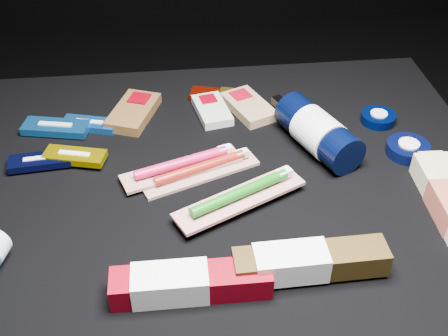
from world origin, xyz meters
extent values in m
plane|color=black|center=(0.00, 0.00, 0.00)|extent=(3.00, 3.00, 0.00)
cube|color=black|center=(0.00, 0.00, 0.20)|extent=(0.98, 0.78, 0.40)
cube|color=blue|center=(-0.23, 0.19, 0.41)|extent=(0.11, 0.07, 0.01)
cube|color=beige|center=(-0.23, 0.19, 0.41)|extent=(0.05, 0.02, 0.01)
cube|color=#14579D|center=(-0.29, 0.18, 0.41)|extent=(0.13, 0.07, 0.01)
cube|color=#BABAB6|center=(-0.29, 0.18, 0.41)|extent=(0.06, 0.02, 0.02)
cube|color=black|center=(-0.30, 0.07, 0.41)|extent=(0.11, 0.05, 0.01)
cube|color=silver|center=(-0.30, 0.07, 0.41)|extent=(0.06, 0.01, 0.01)
cube|color=#B29C00|center=(-0.24, 0.08, 0.41)|extent=(0.11, 0.07, 0.01)
cube|color=silver|center=(-0.24, 0.08, 0.41)|extent=(0.06, 0.02, 0.01)
cube|color=brown|center=(-0.14, 0.21, 0.41)|extent=(0.11, 0.15, 0.02)
cube|color=#680009|center=(-0.13, 0.25, 0.41)|extent=(0.05, 0.05, 0.02)
cube|color=#B5B4AE|center=(0.01, 0.21, 0.41)|extent=(0.08, 0.12, 0.02)
cube|color=#66000D|center=(0.01, 0.23, 0.41)|extent=(0.04, 0.04, 0.02)
cube|color=#957652|center=(0.09, 0.21, 0.41)|extent=(0.11, 0.14, 0.02)
cube|color=maroon|center=(0.07, 0.24, 0.41)|extent=(0.05, 0.05, 0.02)
cube|color=#760F04|center=(0.04, 0.26, 0.41)|extent=(0.14, 0.07, 0.01)
cube|color=#AD811F|center=(0.06, 0.25, 0.41)|extent=(0.06, 0.06, 0.02)
cylinder|color=black|center=(0.19, 0.08, 0.44)|extent=(0.13, 0.19, 0.07)
cylinder|color=silver|center=(0.19, 0.07, 0.44)|extent=(0.10, 0.10, 0.07)
cylinder|color=black|center=(0.15, 0.17, 0.44)|extent=(0.03, 0.03, 0.03)
cube|color=black|center=(0.14, 0.19, 0.43)|extent=(0.03, 0.04, 0.02)
cylinder|color=black|center=(0.33, 0.14, 0.41)|extent=(0.07, 0.07, 0.02)
cylinder|color=beige|center=(0.33, 0.14, 0.41)|extent=(0.03, 0.03, 0.02)
cylinder|color=black|center=(0.35, 0.04, 0.41)|extent=(0.08, 0.08, 0.02)
cylinder|color=silver|center=(0.35, 0.04, 0.41)|extent=(0.04, 0.04, 0.02)
cube|color=beige|center=(0.37, -0.01, 0.42)|extent=(0.04, 0.02, 0.03)
cube|color=#B9B1AC|center=(-0.03, 0.02, 0.40)|extent=(0.21, 0.12, 0.01)
cylinder|color=maroon|center=(-0.03, 0.02, 0.42)|extent=(0.16, 0.07, 0.02)
cube|color=beige|center=(0.05, 0.05, 0.42)|extent=(0.03, 0.02, 0.01)
cube|color=beige|center=(-0.06, 0.03, 0.41)|extent=(0.22, 0.12, 0.01)
cylinder|color=#B81149|center=(-0.06, 0.03, 0.42)|extent=(0.16, 0.07, 0.02)
cube|color=white|center=(0.02, 0.06, 0.42)|extent=(0.03, 0.02, 0.01)
cube|color=silver|center=(0.03, -0.07, 0.42)|extent=(0.22, 0.15, 0.01)
cylinder|color=#106111|center=(0.03, -0.07, 0.43)|extent=(0.17, 0.09, 0.02)
cube|color=white|center=(0.11, -0.03, 0.43)|extent=(0.03, 0.02, 0.01)
cube|color=#6F010E|center=(-0.06, -0.23, 0.42)|extent=(0.22, 0.05, 0.04)
cube|color=white|center=(-0.08, -0.23, 0.42)|extent=(0.10, 0.05, 0.04)
cube|color=#35250C|center=(0.11, -0.22, 0.43)|extent=(0.22, 0.05, 0.04)
cube|color=silver|center=(0.08, -0.22, 0.43)|extent=(0.10, 0.05, 0.04)
camera|label=1|loc=(-0.06, -0.72, 1.02)|focal=45.00mm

